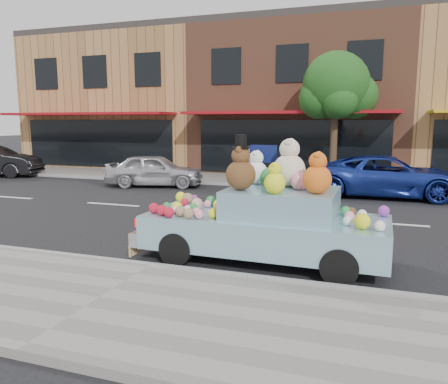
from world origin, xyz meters
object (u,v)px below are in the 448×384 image
at_px(street_tree, 336,91).
at_px(car_blue, 388,176).
at_px(car_silver, 155,170).
at_px(art_car, 267,218).

bearing_deg(street_tree, car_blue, -49.21).
bearing_deg(car_silver, car_blue, -101.50).
bearing_deg(car_silver, art_car, -154.92).
bearing_deg(car_blue, street_tree, 40.31).
distance_m(car_silver, art_car, 9.93).
bearing_deg(car_blue, car_silver, 92.23).
distance_m(car_blue, art_car, 8.41).
height_order(car_blue, art_car, art_car).
height_order(car_silver, car_blue, car_blue).
xyz_separation_m(car_silver, art_car, (6.29, -7.68, 0.16)).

